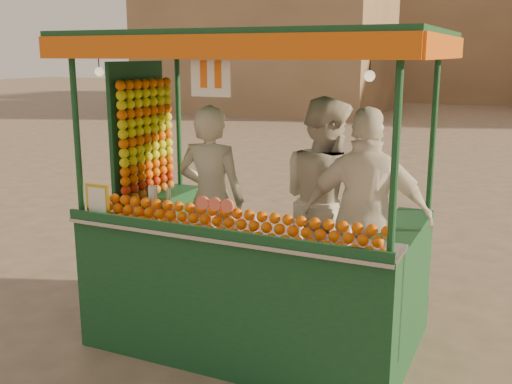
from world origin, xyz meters
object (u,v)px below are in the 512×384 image
at_px(vendor_right, 366,218).
at_px(juice_cart, 246,248).
at_px(vendor_left, 211,200).
at_px(vendor_middle, 325,201).

bearing_deg(vendor_right, juice_cart, 0.12).
xyz_separation_m(juice_cart, vendor_left, (-0.47, 0.26, 0.31)).
distance_m(vendor_left, vendor_middle, 1.02).
distance_m(vendor_middle, vendor_right, 0.54).
distance_m(vendor_left, vendor_right, 1.44).
relative_size(juice_cart, vendor_left, 1.68).
distance_m(juice_cart, vendor_left, 0.62).
bearing_deg(vendor_middle, vendor_left, 46.89).
height_order(vendor_middle, vendor_right, vendor_middle).
height_order(vendor_left, vendor_right, vendor_right).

